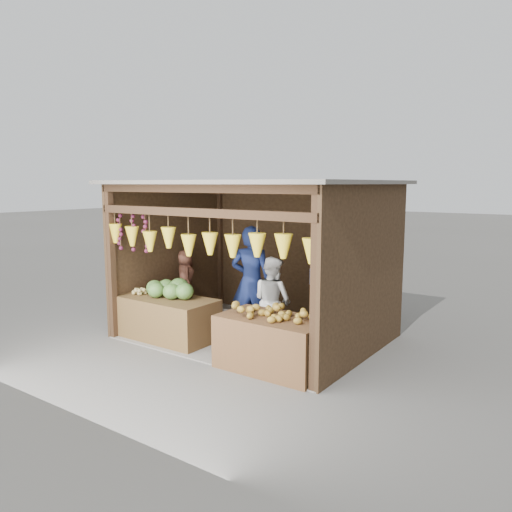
# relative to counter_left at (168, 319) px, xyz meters

# --- Properties ---
(ground) EXTENTS (80.00, 80.00, 0.00)m
(ground) POSITION_rel_counter_left_xyz_m (1.12, 0.97, -0.36)
(ground) COLOR #514F49
(ground) RESTS_ON ground
(stall_structure) EXTENTS (4.30, 3.30, 2.66)m
(stall_structure) POSITION_rel_counter_left_xyz_m (1.09, 0.93, 1.31)
(stall_structure) COLOR slate
(stall_structure) RESTS_ON ground
(back_shelf) EXTENTS (1.25, 0.32, 1.32)m
(back_shelf) POSITION_rel_counter_left_xyz_m (2.17, 2.26, 0.52)
(back_shelf) COLOR #382314
(back_shelf) RESTS_ON ground
(counter_left) EXTENTS (1.70, 0.85, 0.71)m
(counter_left) POSITION_rel_counter_left_xyz_m (0.00, 0.00, 0.00)
(counter_left) COLOR #4D3219
(counter_left) RESTS_ON ground
(counter_right) EXTENTS (1.54, 0.85, 0.76)m
(counter_right) POSITION_rel_counter_left_xyz_m (2.22, -0.15, 0.02)
(counter_right) COLOR #462D17
(counter_right) RESTS_ON ground
(stool) EXTENTS (0.31, 0.31, 0.29)m
(stool) POSITION_rel_counter_left_xyz_m (-0.60, 1.09, -0.21)
(stool) COLOR black
(stool) RESTS_ON ground
(man_standing) EXTENTS (0.81, 0.67, 1.92)m
(man_standing) POSITION_rel_counter_left_xyz_m (1.09, 0.91, 0.60)
(man_standing) COLOR #14204E
(man_standing) RESTS_ON ground
(woman_standing) EXTENTS (0.82, 0.71, 1.44)m
(woman_standing) POSITION_rel_counter_left_xyz_m (1.56, 0.84, 0.36)
(woman_standing) COLOR silver
(woman_standing) RESTS_ON ground
(vendor_seated) EXTENTS (0.62, 0.60, 1.07)m
(vendor_seated) POSITION_rel_counter_left_xyz_m (-0.60, 1.09, 0.47)
(vendor_seated) COLOR brown
(vendor_seated) RESTS_ON stool
(melon_pile) EXTENTS (1.00, 0.50, 0.32)m
(melon_pile) POSITION_rel_counter_left_xyz_m (-0.01, 0.07, 0.52)
(melon_pile) COLOR #235416
(melon_pile) RESTS_ON counter_left
(tanfruit_pile) EXTENTS (0.34, 0.40, 0.13)m
(tanfruit_pile) POSITION_rel_counter_left_xyz_m (-0.60, -0.05, 0.42)
(tanfruit_pile) COLOR #9D7E48
(tanfruit_pile) RESTS_ON counter_left
(mango_pile) EXTENTS (1.40, 0.64, 0.22)m
(mango_pile) POSITION_rel_counter_left_xyz_m (2.22, -0.19, 0.51)
(mango_pile) COLOR #C15619
(mango_pile) RESTS_ON counter_right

